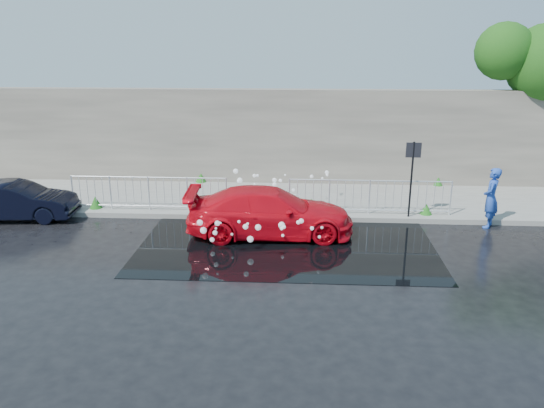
{
  "coord_description": "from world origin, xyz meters",
  "views": [
    {
      "loc": [
        0.9,
        -12.67,
        5.41
      ],
      "look_at": [
        0.06,
        1.45,
        1.0
      ],
      "focal_mm": 35.0,
      "sensor_mm": 36.0,
      "label": 1
    }
  ],
  "objects_px": {
    "sign_post": "(412,167)",
    "dark_car": "(17,201)",
    "red_car": "(270,212)",
    "person": "(491,198)"
  },
  "relations": [
    {
      "from": "sign_post",
      "to": "dark_car",
      "type": "xyz_separation_m",
      "value": [
        -12.18,
        -0.5,
        -1.13
      ]
    },
    {
      "from": "sign_post",
      "to": "dark_car",
      "type": "bearing_deg",
      "value": -177.65
    },
    {
      "from": "red_car",
      "to": "sign_post",
      "type": "bearing_deg",
      "value": -74.56
    },
    {
      "from": "sign_post",
      "to": "red_car",
      "type": "xyz_separation_m",
      "value": [
        -4.21,
        -1.43,
        -1.04
      ]
    },
    {
      "from": "red_car",
      "to": "dark_car",
      "type": "height_order",
      "value": "red_car"
    },
    {
      "from": "red_car",
      "to": "dark_car",
      "type": "distance_m",
      "value": 8.02
    },
    {
      "from": "red_car",
      "to": "person",
      "type": "xyz_separation_m",
      "value": [
        6.51,
        1.05,
        0.22
      ]
    },
    {
      "from": "red_car",
      "to": "dark_car",
      "type": "relative_size",
      "value": 1.32
    },
    {
      "from": "person",
      "to": "red_car",
      "type": "bearing_deg",
      "value": -56.18
    },
    {
      "from": "sign_post",
      "to": "dark_car",
      "type": "relative_size",
      "value": 0.7
    }
  ]
}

